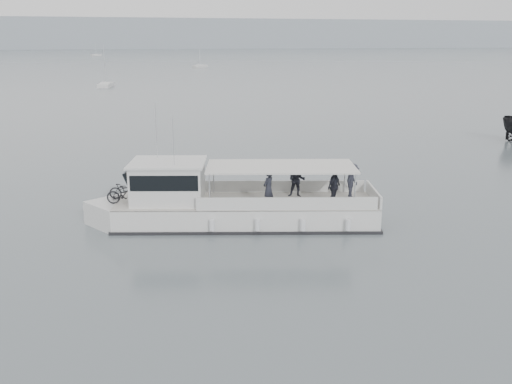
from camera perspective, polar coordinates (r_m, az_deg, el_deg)
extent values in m
plane|color=#505A5F|center=(32.48, 0.48, -0.93)|extent=(1400.00, 1400.00, 0.00)
cube|color=#939EA8|center=(590.22, -14.38, 15.08)|extent=(1400.00, 90.00, 28.00)
cube|color=silver|center=(28.45, -0.97, -2.25)|extent=(13.19, 6.39, 1.38)
cube|color=silver|center=(29.20, -13.59, -2.23)|extent=(3.35, 3.35, 1.38)
cube|color=beige|center=(28.26, -0.98, -0.91)|extent=(13.19, 6.39, 0.06)
cube|color=black|center=(28.58, -0.97, -3.06)|extent=(13.42, 6.56, 0.19)
cube|color=silver|center=(29.80, 2.71, 0.55)|extent=(8.27, 2.16, 0.64)
cube|color=silver|center=(26.65, 3.11, -1.21)|extent=(8.27, 2.16, 0.64)
cube|color=silver|center=(28.83, 11.68, -0.25)|extent=(0.93, 3.32, 0.64)
cube|color=silver|center=(28.29, -8.76, 0.94)|extent=(3.99, 3.61, 1.91)
cube|color=black|center=(28.53, -12.04, 1.23)|extent=(1.22, 2.72, 1.23)
cube|color=black|center=(28.22, -8.78, 1.56)|extent=(3.80, 3.60, 0.74)
cube|color=silver|center=(28.07, -8.84, 2.93)|extent=(4.25, 3.86, 0.11)
cube|color=silver|center=(27.87, 2.50, 2.57)|extent=(7.78, 4.84, 0.08)
cylinder|color=silver|center=(26.65, -4.66, 0.01)|extent=(0.08, 0.08, 1.75)
cylinder|color=silver|center=(29.53, -4.27, 1.51)|extent=(0.08, 0.08, 1.75)
cylinder|color=silver|center=(27.04, 9.86, 0.05)|extent=(0.08, 0.08, 1.75)
cylinder|color=silver|center=(29.88, 8.85, 1.53)|extent=(0.08, 0.08, 1.75)
cylinder|color=silver|center=(28.84, -9.94, 6.00)|extent=(0.04, 0.04, 2.76)
cylinder|color=silver|center=(27.06, -8.26, 5.03)|extent=(0.04, 0.04, 2.34)
cylinder|color=silver|center=(26.72, -4.42, -3.34)|extent=(0.31, 0.31, 0.53)
cylinder|color=silver|center=(26.66, 0.15, -3.33)|extent=(0.31, 0.31, 0.53)
cylinder|color=silver|center=(26.77, 4.70, -3.30)|extent=(0.31, 0.31, 0.53)
cylinder|color=silver|center=(27.05, 9.19, -3.26)|extent=(0.31, 0.31, 0.53)
imported|color=black|center=(29.19, -12.74, 0.21)|extent=(1.92, 1.06, 0.96)
imported|color=black|center=(28.38, -13.09, -0.18)|extent=(1.74, 0.87, 1.01)
imported|color=#252732|center=(27.11, 1.24, 0.35)|extent=(0.77, 0.74, 1.78)
imported|color=#252732|center=(28.84, 4.09, 1.22)|extent=(1.06, 0.96, 1.78)
imported|color=#252732|center=(27.70, 7.82, 0.53)|extent=(1.09, 0.99, 1.78)
imported|color=#252732|center=(28.89, 9.61, 1.06)|extent=(1.27, 1.30, 1.78)
cube|color=silver|center=(192.94, -5.61, 12.40)|extent=(5.28, 4.04, 0.75)
cube|color=silver|center=(192.92, -5.62, 12.50)|extent=(2.29, 2.16, 0.45)
cylinder|color=silver|center=(192.82, -5.64, 13.33)|extent=(0.08, 0.08, 5.67)
cube|color=silver|center=(116.35, -14.78, 10.30)|extent=(3.34, 6.83, 0.75)
cube|color=silver|center=(116.32, -14.79, 10.45)|extent=(2.25, 2.61, 0.45)
cylinder|color=silver|center=(116.12, -14.91, 12.21)|extent=(0.08, 0.08, 7.20)
cube|color=silver|center=(341.43, -15.70, 13.05)|extent=(6.10, 4.38, 0.75)
cube|color=silver|center=(341.42, -15.70, 13.10)|extent=(2.59, 2.41, 0.45)
cylinder|color=silver|center=(341.36, -15.74, 13.64)|extent=(0.08, 0.08, 6.48)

